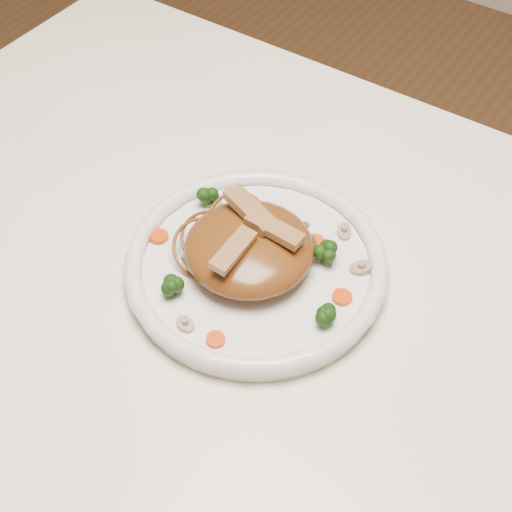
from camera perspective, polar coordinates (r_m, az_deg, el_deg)
The scene contains 19 objects.
table at distance 0.87m, azimuth 1.57°, elevation -7.27°, with size 1.20×0.80×0.75m.
plate at distance 0.81m, azimuth 0.00°, elevation -1.02°, with size 0.28×0.28×0.02m, color white.
noodle_mound at distance 0.79m, azimuth -0.53°, elevation 0.64°, with size 0.14×0.14×0.05m, color #613212.
chicken_a at distance 0.77m, azimuth 1.43°, elevation 2.10°, with size 0.06×0.02×0.01m, color #A3834D.
chicken_b at distance 0.78m, azimuth -0.41°, elevation 3.59°, with size 0.07×0.02×0.01m, color #A3834D.
chicken_c at distance 0.75m, azimuth -1.77°, elevation 0.47°, with size 0.06×0.02×0.01m, color #A3834D.
broccoli_0 at distance 0.80m, azimuth 5.56°, elevation 0.35°, with size 0.03×0.03×0.03m, color #153A0C, non-canonical shape.
broccoli_1 at distance 0.86m, azimuth -3.77°, elevation 4.64°, with size 0.02×0.02×0.03m, color #153A0C, non-canonical shape.
broccoli_2 at distance 0.77m, azimuth -6.84°, elevation -2.31°, with size 0.02×0.02×0.03m, color #153A0C, non-canonical shape.
broccoli_3 at distance 0.75m, azimuth 5.50°, elevation -4.63°, with size 0.02×0.02×0.03m, color #153A0C, non-canonical shape.
carrot_0 at distance 0.82m, azimuth 4.64°, elevation 1.05°, with size 0.02×0.02×0.01m, color #EF3E08.
carrot_1 at distance 0.83m, azimuth -7.55°, elevation 1.53°, with size 0.02×0.02×0.01m, color #EF3E08.
carrot_2 at distance 0.78m, azimuth 6.68°, elevation -3.18°, with size 0.02×0.02×0.01m, color #EF3E08.
carrot_3 at distance 0.85m, azimuth 1.13°, elevation 3.45°, with size 0.02×0.02×0.01m, color #EF3E08.
carrot_4 at distance 0.74m, azimuth -3.15°, elevation -6.47°, with size 0.02×0.02×0.01m, color #EF3E08.
mushroom_0 at distance 0.75m, azimuth -5.49°, elevation -5.29°, with size 0.02×0.02×0.01m, color tan.
mushroom_1 at distance 0.80m, azimuth 8.15°, elevation -0.91°, with size 0.03×0.03×0.01m, color tan.
mushroom_2 at distance 0.87m, azimuth -3.22°, elevation 4.28°, with size 0.02×0.02×0.01m, color tan.
mushroom_3 at distance 0.84m, azimuth 6.83°, elevation 1.88°, with size 0.02×0.02×0.01m, color tan.
Camera 1 is at (0.25, -0.42, 1.38)m, focal length 51.68 mm.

